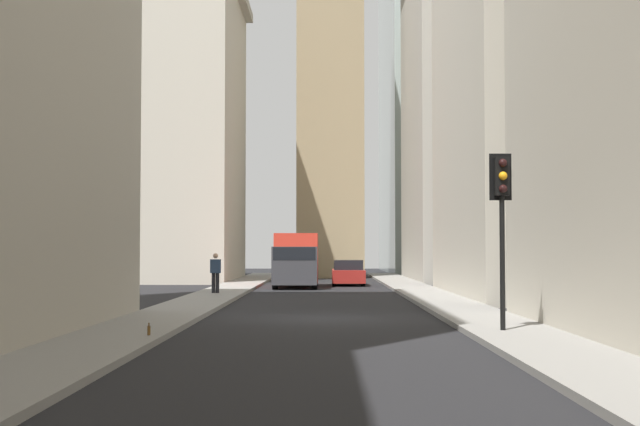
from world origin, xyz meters
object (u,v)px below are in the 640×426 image
(delivery_truck, at_px, (296,260))
(discarded_bottle, at_px, (149,330))
(traffic_light_foreground, at_px, (502,200))
(pedestrian, at_px, (215,271))
(sedan_red, at_px, (348,273))

(delivery_truck, distance_m, discarded_bottle, 27.78)
(delivery_truck, distance_m, traffic_light_foreground, 27.02)
(traffic_light_foreground, distance_m, pedestrian, 19.81)
(discarded_bottle, bearing_deg, delivery_truck, -4.80)
(traffic_light_foreground, bearing_deg, discarded_bottle, 99.22)
(sedan_red, distance_m, discarded_bottle, 30.82)
(traffic_light_foreground, height_order, pedestrian, traffic_light_foreground)
(pedestrian, bearing_deg, sedan_red, -27.53)
(delivery_truck, xyz_separation_m, pedestrian, (-8.76, 3.19, -0.39))
(traffic_light_foreground, bearing_deg, pedestrian, 26.62)
(delivery_truck, height_order, pedestrian, delivery_truck)
(delivery_truck, xyz_separation_m, traffic_light_foreground, (-26.37, -5.63, 1.71))
(pedestrian, height_order, discarded_bottle, pedestrian)
(pedestrian, bearing_deg, traffic_light_foreground, -153.38)
(sedan_red, distance_m, pedestrian, 12.97)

